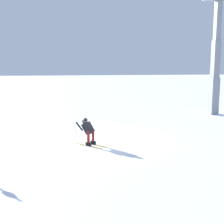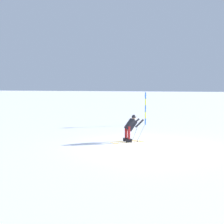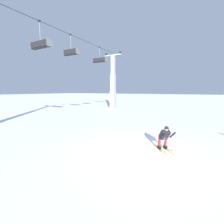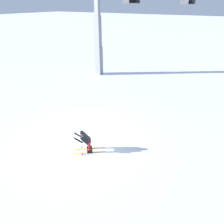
{
  "view_description": "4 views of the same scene",
  "coord_description": "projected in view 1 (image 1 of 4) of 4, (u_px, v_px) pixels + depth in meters",
  "views": [
    {
      "loc": [
        14.64,
        -2.98,
        3.78
      ],
      "look_at": [
        0.38,
        0.49,
        1.52
      ],
      "focal_mm": 46.2,
      "sensor_mm": 36.0,
      "label": 1
    },
    {
      "loc": [
        -2.63,
        12.68,
        2.75
      ],
      "look_at": [
        1.03,
        1.58,
        1.68
      ],
      "focal_mm": 45.72,
      "sensor_mm": 36.0,
      "label": 2
    },
    {
      "loc": [
        -7.25,
        -2.23,
        3.13
      ],
      "look_at": [
        0.13,
        1.89,
        1.94
      ],
      "focal_mm": 24.57,
      "sensor_mm": 36.0,
      "label": 3
    },
    {
      "loc": [
        6.54,
        -7.55,
        7.16
      ],
      "look_at": [
        1.05,
        1.53,
        1.37
      ],
      "focal_mm": 32.49,
      "sensor_mm": 36.0,
      "label": 4
    }
  ],
  "objects": [
    {
      "name": "skier_carving_main",
      "position": [
        88.0,
        130.0,
        14.2
      ],
      "size": [
        1.63,
        1.49,
        1.47
      ],
      "color": "yellow",
      "rests_on": "ground_plane"
    },
    {
      "name": "lift_tower_near",
      "position": [
        215.0,
        65.0,
        23.08
      ],
      "size": [
        0.65,
        2.76,
        9.45
      ],
      "color": "gray",
      "rests_on": "ground_plane"
    },
    {
      "name": "ground_plane",
      "position": [
        101.0,
        139.0,
        15.33
      ],
      "size": [
        260.0,
        260.0,
        0.0
      ],
      "primitive_type": "plane",
      "color": "white"
    }
  ]
}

